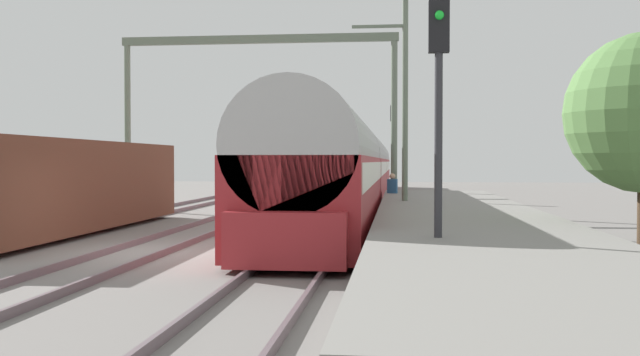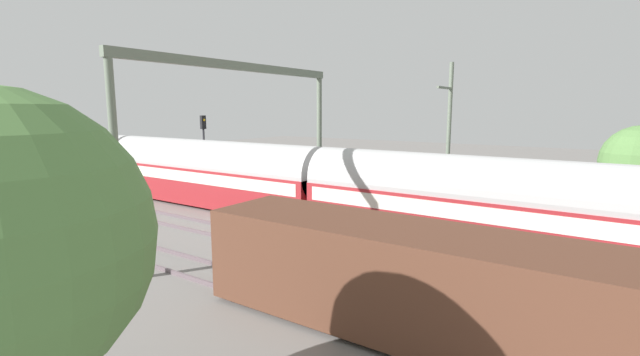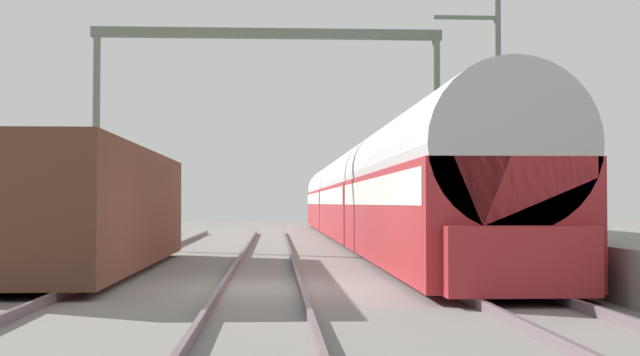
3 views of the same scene
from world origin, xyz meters
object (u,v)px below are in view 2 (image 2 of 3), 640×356
(freight_car, at_px, (435,287))
(railway_signal_far, at_px, (204,145))
(passenger_train, at_px, (210,173))
(catenary_gantry, at_px, (242,114))
(person_crossing, at_px, (342,198))

(freight_car, height_order, railway_signal_far, railway_signal_far)
(railway_signal_far, bearing_deg, passenger_train, -126.03)
(railway_signal_far, relative_size, catenary_gantry, 0.43)
(catenary_gantry, bearing_deg, person_crossing, -14.71)
(passenger_train, bearing_deg, railway_signal_far, 53.97)
(freight_car, distance_m, person_crossing, 13.32)
(passenger_train, height_order, freight_car, passenger_train)
(person_crossing, relative_size, catenary_gantry, 0.14)
(railway_signal_far, height_order, catenary_gantry, catenary_gantry)
(freight_car, bearing_deg, person_crossing, 40.97)
(railway_signal_far, bearing_deg, catenary_gantry, -122.59)
(passenger_train, xyz_separation_m, freight_car, (-8.11, -17.02, -0.50))
(catenary_gantry, bearing_deg, passenger_train, 58.84)
(person_crossing, bearing_deg, freight_car, 52.51)
(passenger_train, distance_m, catenary_gantry, 8.65)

